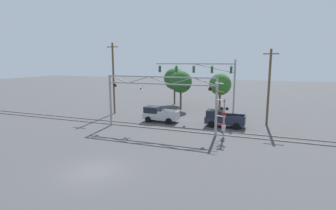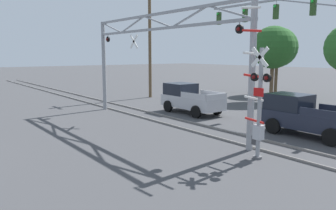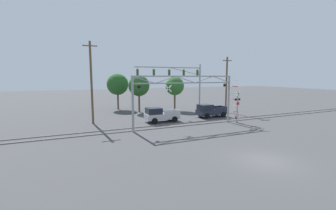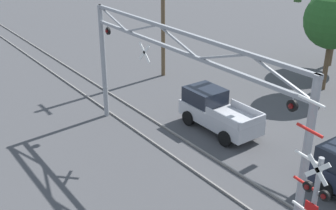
# 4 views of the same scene
# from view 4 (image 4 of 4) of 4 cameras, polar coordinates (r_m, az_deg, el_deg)

# --- Properties ---
(rail_track_near) EXTENTS (80.00, 0.08, 0.10)m
(rail_track_near) POSITION_cam_4_polar(r_m,az_deg,el_deg) (19.60, 1.77, -7.70)
(rail_track_near) COLOR gray
(rail_track_near) RESTS_ON ground_plane
(rail_track_far) EXTENTS (80.00, 0.08, 0.10)m
(rail_track_far) POSITION_cam_4_polar(r_m,az_deg,el_deg) (20.39, 4.98, -6.43)
(rail_track_far) COLOR gray
(rail_track_far) RESTS_ON ground_plane
(crossing_gantry) EXTENTS (13.46, 0.29, 6.29)m
(crossing_gantry) POSITION_cam_4_polar(r_m,az_deg,el_deg) (17.62, 1.18, 3.72)
(crossing_gantry) COLOR gray
(crossing_gantry) RESTS_ON ground_plane
(pickup_truck_lead) EXTENTS (4.68, 2.13, 2.00)m
(pickup_truck_lead) POSITION_cam_4_polar(r_m,az_deg,el_deg) (22.44, 6.53, -0.84)
(pickup_truck_lead) COLOR #B7B7BC
(pickup_truck_lead) RESTS_ON ground_plane
(background_tree_beyond_span) EXTENTS (3.64, 3.64, 6.43)m
(background_tree_beyond_span) POSITION_cam_4_polar(r_m,az_deg,el_deg) (28.50, 21.49, 10.65)
(background_tree_beyond_span) COLOR brown
(background_tree_beyond_span) RESTS_ON ground_plane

